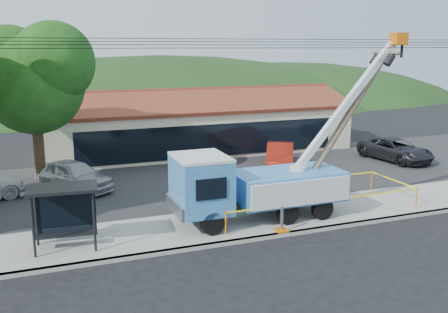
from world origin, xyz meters
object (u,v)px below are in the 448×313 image
leaning_pole (347,117)px  car_dark (395,162)px  bus_shelter (64,202)px  car_silver (74,192)px  car_red (280,169)px  utility_truck (255,184)px

leaning_pole → car_dark: size_ratio=1.51×
bus_shelter → car_dark: size_ratio=0.50×
leaning_pole → car_silver: size_ratio=1.66×
leaning_pole → car_red: 9.39m
bus_shelter → car_dark: bus_shelter is taller
bus_shelter → car_dark: (21.73, 7.62, -1.92)m
car_silver → car_dark: (20.82, -0.35, 0.00)m
leaning_pole → car_silver: 14.70m
bus_shelter → car_red: bus_shelter is taller
bus_shelter → leaning_pole: bearing=7.0°
car_red → car_dark: size_ratio=0.89×
leaning_pole → car_silver: bearing=146.8°
leaning_pole → bus_shelter: bearing=-178.6°
car_red → utility_truck: bearing=-95.5°
car_silver → car_dark: size_ratio=0.91×
car_dark → leaning_pole: bearing=-149.3°
utility_truck → bus_shelter: utility_truck is taller
car_dark → utility_truck: bearing=-159.9°
car_red → car_dark: bearing=22.0°
utility_truck → car_silver: size_ratio=2.29×
utility_truck → car_red: utility_truck is taller
car_silver → car_dark: car_silver is taller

